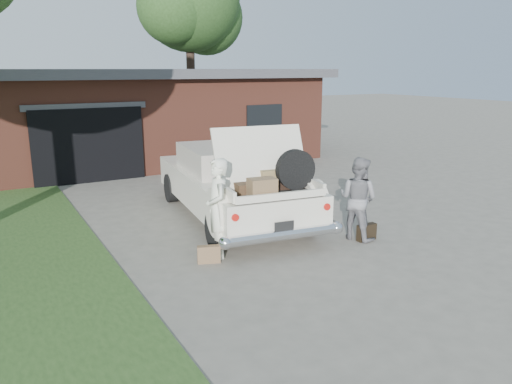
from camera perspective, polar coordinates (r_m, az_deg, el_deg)
ground at (r=9.03m, az=1.89°, el=-7.60°), size 90.00×90.00×0.00m
house at (r=19.46m, az=-13.50°, el=8.70°), size 12.80×7.80×3.30m
tree_right at (r=27.02m, az=-7.52°, el=20.35°), size 5.91×5.14×9.26m
sedan at (r=11.24m, az=-2.78°, el=1.12°), size 2.84×5.83×2.24m
woman_left at (r=8.88m, az=-4.39°, el=-1.87°), size 0.57×0.74×1.80m
woman_right at (r=10.01m, az=11.58°, el=-0.73°), size 0.87×0.97×1.65m
suitcase_left at (r=8.82m, az=-5.42°, el=-7.10°), size 0.42×0.26×0.31m
suitcase_right at (r=10.13m, az=12.52°, el=-4.51°), size 0.43×0.15×0.33m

